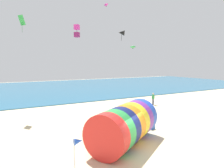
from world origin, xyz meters
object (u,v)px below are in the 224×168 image
kite_magenta_parafoil (106,5)px  bystander_near_water (153,99)px  kite_green_parafoil (133,47)px  giant_inflatable_tube (125,125)px  kite_magenta_box (77,31)px  kite_black_delta (121,33)px  kite_green_diamond (22,20)px  beach_flag (78,143)px  kite_handler (143,118)px  cooler_box (152,127)px

kite_magenta_parafoil → bystander_near_water: (7.67, 0.17, -12.08)m
kite_green_parafoil → giant_inflatable_tube: bearing=-126.2°
kite_magenta_box → kite_black_delta: bearing=21.4°
kite_black_delta → bystander_near_water: bearing=16.3°
kite_black_delta → kite_green_diamond: (-10.10, 5.77, 1.43)m
kite_magenta_parafoil → kite_magenta_box: (-5.14, -4.20, -4.06)m
giant_inflatable_tube → beach_flag: giant_inflatable_tube is taller
kite_handler → kite_black_delta: size_ratio=1.36×
kite_green_diamond → kite_magenta_box: bearing=-64.8°
kite_green_parafoil → kite_magenta_parafoil: bearing=-150.1°
giant_inflatable_tube → kite_handler: bearing=36.1°
kite_magenta_box → cooler_box: (5.60, -4.00, -8.73)m
kite_black_delta → bystander_near_water: 11.03m
kite_black_delta → giant_inflatable_tube: bearing=-119.5°
giant_inflatable_tube → cooler_box: size_ratio=13.39×
giant_inflatable_tube → kite_magenta_box: size_ratio=5.84×
kite_handler → giant_inflatable_tube: bearing=-143.9°
giant_inflatable_tube → kite_magenta_parafoil: size_ratio=8.72×
giant_inflatable_tube → cooler_box: (3.96, 1.70, -1.30)m
kite_magenta_box → cooler_box: size_ratio=2.29×
bystander_near_water → cooler_box: (-7.21, -8.37, -0.71)m
kite_green_diamond → kite_magenta_parafoil: 10.06m
kite_handler → bystander_near_water: size_ratio=1.01×
kite_green_parafoil → kite_magenta_box: bearing=-145.7°
kite_handler → bystander_near_water: kite_handler is taller
kite_handler → kite_magenta_box: kite_magenta_box is taller
giant_inflatable_tube → kite_green_diamond: size_ratio=3.58×
kite_green_parafoil → kite_magenta_parafoil: 8.71m
kite_handler → beach_flag: size_ratio=0.79×
cooler_box → kite_magenta_parafoil: bearing=93.2°
cooler_box → kite_green_parafoil: bearing=63.2°
kite_magenta_parafoil → beach_flag: size_ratio=0.36×
kite_magenta_box → beach_flag: (-2.90, -8.36, -6.95)m
beach_flag → kite_magenta_parafoil: bearing=57.4°
kite_black_delta → kite_magenta_box: (-6.24, -2.44, -0.62)m
kite_green_parafoil → kite_green_diamond: kite_green_diamond is taller
kite_handler → bystander_near_water: bearing=44.5°
kite_handler → kite_magenta_parafoil: size_ratio=2.19×
kite_magenta_parafoil → kite_handler: bearing=-89.1°
giant_inflatable_tube → bystander_near_water: bearing=42.0°
kite_magenta_box → beach_flag: bearing=-109.1°
kite_green_diamond → cooler_box: size_ratio=3.74×
kite_magenta_parafoil → beach_flag: kite_magenta_parafoil is taller
kite_magenta_box → kite_green_parafoil: bearing=34.3°
kite_black_delta → kite_green_diamond: bearing=150.3°
kite_black_delta → kite_green_diamond: 11.72m
giant_inflatable_tube → kite_green_parafoil: (9.98, 13.63, 7.04)m
giant_inflatable_tube → bystander_near_water: (11.17, 10.07, -0.58)m
kite_green_parafoil → beach_flag: size_ratio=0.39×
kite_magenta_box → beach_flag: size_ratio=0.54×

